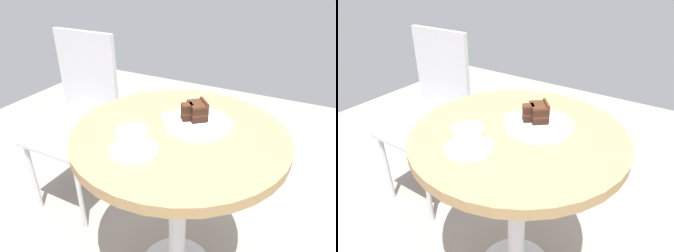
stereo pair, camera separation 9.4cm
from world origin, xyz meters
TOP-DOWN VIEW (x-y plane):
  - cafe_table at (0.00, 0.00)m, footprint 0.72×0.72m
  - saucer at (-0.17, 0.07)m, footprint 0.15×0.15m
  - coffee_cup at (-0.17, 0.08)m, footprint 0.13×0.09m
  - teaspoon at (-0.16, 0.12)m, footprint 0.11×0.04m
  - cake_plate at (0.06, -0.04)m, footprint 0.24×0.24m
  - cake_slice at (0.08, -0.02)m, footprint 0.09×0.10m
  - fork at (0.06, -0.09)m, footprint 0.13×0.09m
  - napkin at (0.06, -0.01)m, footprint 0.24×0.24m
  - cafe_chair at (0.26, 0.69)m, footprint 0.38×0.38m

SIDE VIEW (x-z plane):
  - cafe_chair at x=0.26m, z-range 0.07..1.00m
  - cafe_table at x=0.00m, z-range 0.24..0.96m
  - napkin at x=0.06m, z-range 0.72..0.73m
  - saucer at x=-0.17m, z-range 0.72..0.73m
  - cake_plate at x=0.06m, z-range 0.72..0.73m
  - teaspoon at x=-0.16m, z-range 0.73..0.74m
  - fork at x=0.06m, z-range 0.73..0.74m
  - coffee_cup at x=-0.17m, z-range 0.73..0.79m
  - cake_slice at x=0.08m, z-range 0.73..0.80m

